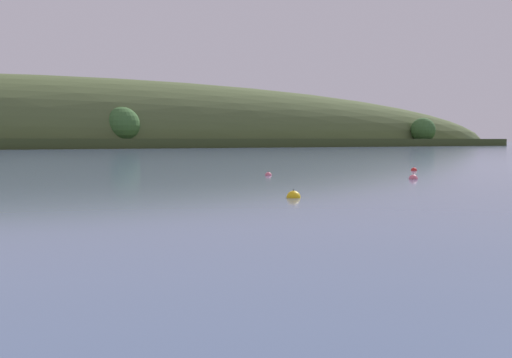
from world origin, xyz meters
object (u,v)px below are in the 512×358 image
(mooring_buoy_midchannel, at_px, (413,179))
(mooring_buoy_off_fishing_boat, at_px, (293,198))
(mooring_buoy_far_upstream, at_px, (414,170))
(mooring_buoy_foreground, at_px, (268,175))

(mooring_buoy_midchannel, height_order, mooring_buoy_off_fishing_boat, mooring_buoy_off_fishing_boat)
(mooring_buoy_midchannel, distance_m, mooring_buoy_off_fishing_boat, 20.13)
(mooring_buoy_off_fishing_boat, height_order, mooring_buoy_far_upstream, mooring_buoy_off_fishing_boat)
(mooring_buoy_off_fishing_boat, relative_size, mooring_buoy_far_upstream, 1.24)
(mooring_buoy_foreground, relative_size, mooring_buoy_midchannel, 0.84)
(mooring_buoy_off_fishing_boat, distance_m, mooring_buoy_far_upstream, 34.83)
(mooring_buoy_midchannel, bearing_deg, mooring_buoy_foreground, 125.02)
(mooring_buoy_foreground, height_order, mooring_buoy_off_fishing_boat, mooring_buoy_off_fishing_boat)
(mooring_buoy_off_fishing_boat, bearing_deg, mooring_buoy_midchannel, 29.12)
(mooring_buoy_foreground, xyz_separation_m, mooring_buoy_midchannel, (7.21, -10.30, -0.00))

